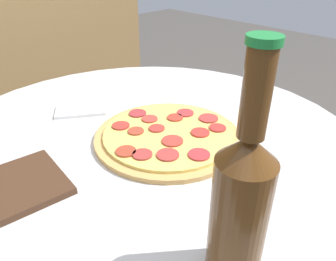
% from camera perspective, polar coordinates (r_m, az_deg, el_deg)
% --- Properties ---
extents(table, '(0.93, 0.93, 0.68)m').
position_cam_1_polar(table, '(0.78, -3.74, -10.83)').
color(table, silver).
rests_on(table, ground_plane).
extents(pizza, '(0.31, 0.31, 0.02)m').
position_cam_1_polar(pizza, '(0.69, 0.00, -0.86)').
color(pizza, tan).
rests_on(pizza, table).
extents(beer_bottle, '(0.07, 0.07, 0.29)m').
position_cam_1_polar(beer_bottle, '(0.38, 12.53, -12.15)').
color(beer_bottle, '#563314').
rests_on(beer_bottle, table).
extents(napkin, '(0.14, 0.13, 0.01)m').
position_cam_1_polar(napkin, '(0.83, -14.93, 3.49)').
color(napkin, white).
rests_on(napkin, table).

